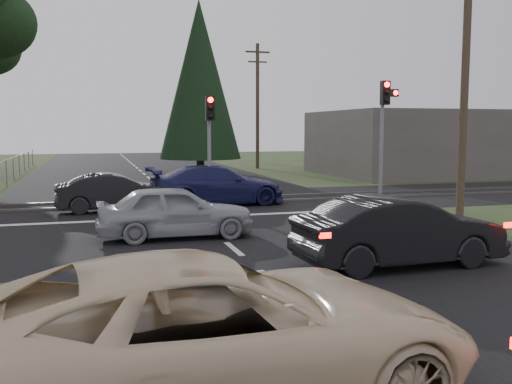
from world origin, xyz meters
name	(u,v)px	position (x,y,z in m)	size (l,w,h in m)	color
ground	(272,281)	(0.00, 0.00, 0.00)	(120.00, 120.00, 0.00)	#273C1B
road	(187,210)	(0.00, 10.00, 0.01)	(14.00, 100.00, 0.01)	black
rail_corridor	(179,203)	(0.00, 12.00, 0.01)	(120.00, 8.00, 0.01)	black
stop_line	(196,217)	(0.00, 8.20, 0.01)	(13.00, 0.35, 0.00)	silver
rail_near	(182,204)	(0.00, 11.20, 0.05)	(120.00, 0.12, 0.10)	#59544C
rail_far	(176,199)	(0.00, 12.80, 0.05)	(120.00, 0.12, 0.10)	#59544C
traffic_signal_right	(385,118)	(7.55, 9.47, 3.31)	(0.68, 0.48, 4.70)	slate
traffic_signal_center	(210,131)	(1.00, 10.68, 2.81)	(0.32, 0.48, 4.10)	slate
utility_pole_near	(465,72)	(8.50, 6.00, 4.73)	(1.80, 0.26, 9.00)	#4C3D2D
utility_pole_mid	(258,104)	(8.50, 30.00, 4.73)	(1.80, 0.26, 9.00)	#4C3D2D
utility_pole_far	(196,113)	(8.50, 55.00, 4.73)	(1.80, 0.26, 9.00)	#4C3D2D
conifer_tree	(200,80)	(3.50, 26.00, 5.99)	(5.20, 5.20, 11.00)	#473D33
fence_left	(3,184)	(-7.80, 22.50, 0.00)	(0.10, 36.00, 1.20)	slate
building_right	(434,143)	(18.00, 22.00, 2.00)	(14.00, 10.00, 4.00)	#59514C
cream_coupe	(210,331)	(-2.12, -4.51, 0.80)	(2.64, 5.73, 1.59)	beige
dark_hatchback	(399,232)	(2.94, 0.37, 0.74)	(1.56, 4.48, 1.48)	black
silver_car	(175,211)	(-1.14, 4.88, 0.71)	(1.67, 4.14, 1.41)	#999DA1
blue_sedan	(217,185)	(1.32, 11.00, 0.75)	(2.11, 5.18, 1.50)	#191B4C
dark_car_far	(114,192)	(-2.50, 10.40, 0.66)	(1.41, 4.03, 1.33)	black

